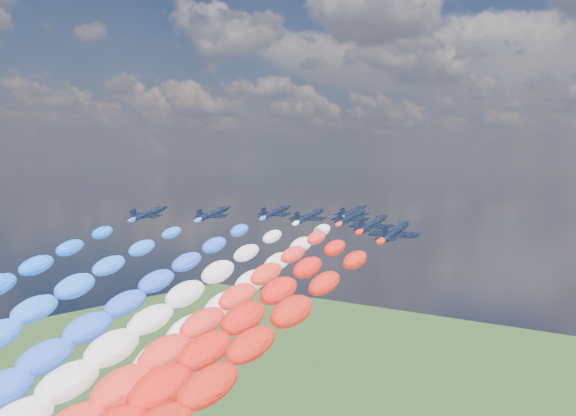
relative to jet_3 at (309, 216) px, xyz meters
The scene contains 12 objects.
jet_0 35.77m from the jet_3, 154.54° to the right, with size 8.22×11.03×2.43m, color black, non-canonical shape.
jet_1 22.03m from the jet_3, 161.67° to the right, with size 8.22×11.03×2.43m, color black, non-canonical shape.
jet_2 14.08m from the jet_3, 158.40° to the left, with size 8.22×11.03×2.43m, color black, non-canonical shape.
trail_2 55.28m from the jet_3, 104.85° to the right, with size 7.32×107.33×47.43m, color blue, non-canonical shape.
jet_3 is the anchor object (origin of this frame).
trail_3 58.50m from the jet_3, 90.00° to the right, with size 7.32×107.33×47.43m, color white, non-canonical shape.
jet_4 15.95m from the jet_3, 87.55° to the left, with size 8.22×11.03×2.43m, color black, non-canonical shape.
trail_4 44.03m from the jet_3, 88.99° to the right, with size 7.32×107.33×47.43m, color white, non-canonical shape.
jet_5 8.84m from the jet_3, 22.78° to the left, with size 8.22×11.03×2.43m, color black, non-canonical shape.
trail_5 55.92m from the jet_3, 80.94° to the right, with size 7.32×107.33×47.43m, color #F92D24, non-canonical shape.
jet_6 21.10m from the jet_3, 21.05° to the right, with size 8.22×11.03×2.43m, color black, non-canonical shape.
jet_7 34.86m from the jet_3, 30.74° to the right, with size 8.22×11.03×2.43m, color black, non-canonical shape.
Camera 1 is at (83.00, -103.54, 122.43)m, focal length 42.29 mm.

